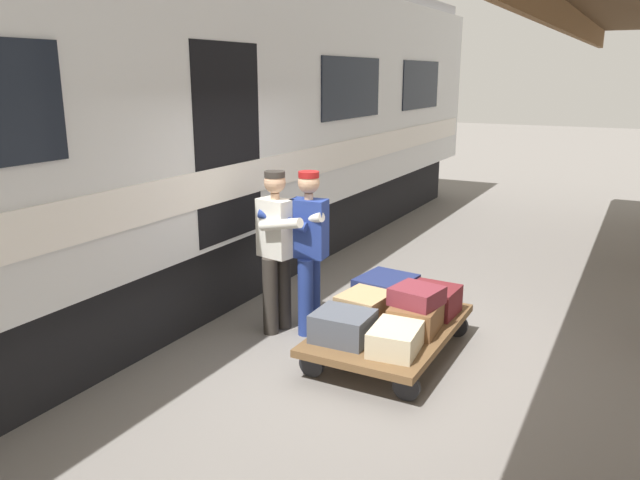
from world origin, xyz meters
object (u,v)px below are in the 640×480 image
at_px(porter_in_overalls, 307,247).
at_px(suitcase_cream_canvas, 396,339).
at_px(porter_by_door, 278,247).
at_px(suitcase_navy_fabric, 386,291).
at_px(suitcase_tan_vintage, 366,307).
at_px(suitcase_maroon_trunk, 433,300).
at_px(suitcase_slate_roller, 343,326).
at_px(suitcase_burgundy_valise, 417,296).
at_px(suitcase_brown_leather, 415,318).
at_px(train_car, 120,127).
at_px(luggage_cart, 390,330).

bearing_deg(porter_in_overalls, suitcase_cream_canvas, 152.03).
relative_size(porter_in_overalls, porter_by_door, 1.00).
distance_m(suitcase_navy_fabric, suitcase_tan_vintage, 0.51).
height_order(suitcase_maroon_trunk, suitcase_slate_roller, suitcase_maroon_trunk).
bearing_deg(suitcase_tan_vintage, porter_by_door, -0.25).
relative_size(suitcase_navy_fabric, suitcase_burgundy_valise, 1.36).
height_order(suitcase_brown_leather, suitcase_burgundy_valise, suitcase_burgundy_valise).
bearing_deg(suitcase_navy_fabric, suitcase_maroon_trunk, 180.00).
bearing_deg(porter_by_door, suitcase_brown_leather, 179.83).
distance_m(suitcase_maroon_trunk, suitcase_burgundy_valise, 0.53).
bearing_deg(train_car, luggage_cart, 179.91).
distance_m(suitcase_maroon_trunk, suitcase_slate_roller, 1.14).
xyz_separation_m(suitcase_brown_leather, suitcase_cream_canvas, (0.00, 0.51, -0.02)).
xyz_separation_m(suitcase_tan_vintage, suitcase_burgundy_valise, (-0.50, -0.02, 0.20)).
distance_m(luggage_cart, suitcase_cream_canvas, 0.59).
xyz_separation_m(luggage_cart, suitcase_brown_leather, (-0.25, 0.00, 0.17)).
distance_m(suitcase_brown_leather, suitcase_slate_roller, 0.72).
distance_m(suitcase_navy_fabric, suitcase_slate_roller, 1.02).
bearing_deg(luggage_cart, porter_in_overalls, -8.62).
relative_size(suitcase_burgundy_valise, porter_in_overalls, 0.25).
distance_m(suitcase_brown_leather, porter_in_overalls, 1.34).
height_order(suitcase_cream_canvas, porter_in_overalls, porter_in_overalls).
bearing_deg(porter_in_overalls, suitcase_slate_roller, 138.12).
bearing_deg(porter_by_door, suitcase_navy_fabric, -153.27).
xyz_separation_m(suitcase_burgundy_valise, porter_by_door, (1.51, 0.02, 0.28)).
xyz_separation_m(train_car, suitcase_maroon_trunk, (-3.57, -0.50, -1.62)).
xyz_separation_m(suitcase_maroon_trunk, suitcase_slate_roller, (0.51, 1.02, -0.01)).
bearing_deg(train_car, suitcase_tan_vintage, 179.90).
bearing_deg(suitcase_brown_leather, suitcase_slate_roller, 45.18).
bearing_deg(suitcase_cream_canvas, porter_in_overalls, -27.97).
distance_m(suitcase_maroon_trunk, porter_by_door, 1.66).
xyz_separation_m(luggage_cart, suitcase_slate_roller, (0.25, 0.51, 0.18)).
height_order(suitcase_navy_fabric, porter_by_door, porter_by_door).
relative_size(suitcase_tan_vintage, suitcase_maroon_trunk, 1.11).
height_order(suitcase_navy_fabric, porter_in_overalls, porter_in_overalls).
bearing_deg(porter_in_overalls, suitcase_navy_fabric, -153.95).
bearing_deg(suitcase_burgundy_valise, luggage_cart, 4.69).
height_order(luggage_cart, suitcase_cream_canvas, suitcase_cream_canvas).
xyz_separation_m(suitcase_brown_leather, porter_in_overalls, (1.24, -0.15, 0.49)).
bearing_deg(suitcase_navy_fabric, suitcase_brown_leather, 134.82).
height_order(suitcase_tan_vintage, porter_in_overalls, porter_in_overalls).
bearing_deg(suitcase_tan_vintage, suitcase_cream_canvas, 134.82).
relative_size(train_car, suitcase_burgundy_valise, 40.23).
distance_m(train_car, suitcase_navy_fabric, 3.50).
xyz_separation_m(train_car, suitcase_tan_vintage, (-3.07, 0.01, -1.61)).
bearing_deg(suitcase_brown_leather, suitcase_tan_vintage, 0.00).
bearing_deg(suitcase_maroon_trunk, porter_by_door, 18.51).
bearing_deg(suitcase_slate_roller, porter_in_overalls, -41.88).
xyz_separation_m(train_car, porter_by_door, (-2.06, 0.00, -1.14)).
height_order(suitcase_slate_roller, porter_in_overalls, porter_in_overalls).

